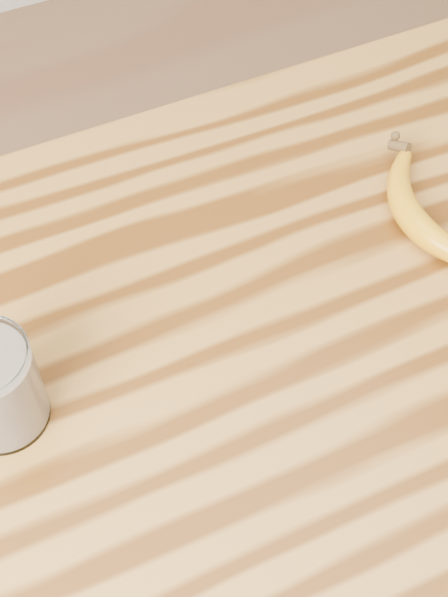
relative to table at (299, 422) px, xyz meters
name	(u,v)px	position (x,y,z in m)	size (l,w,h in m)	color
table	(299,422)	(0.00, 0.00, 0.00)	(1.20, 0.80, 0.90)	olive
banana	(413,222)	(0.18, 0.10, 0.15)	(0.10, 0.26, 0.03)	#C9850F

